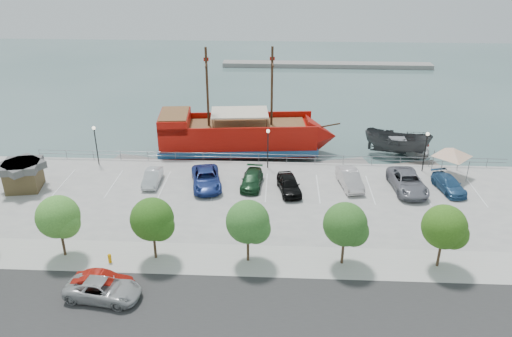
{
  "coord_description": "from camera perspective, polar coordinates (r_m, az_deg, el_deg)",
  "views": [
    {
      "loc": [
        1.14,
        -40.88,
        22.24
      ],
      "look_at": [
        -1.0,
        2.0,
        2.0
      ],
      "focal_mm": 35.0,
      "sensor_mm": 36.0,
      "label": 1
    }
  ],
  "objects": [
    {
      "name": "street_van",
      "position": [
        35.77,
        -17.07,
        -13.09
      ],
      "size": [
        5.39,
        3.03,
        1.42
      ],
      "primitive_type": "imported",
      "rotation": [
        0.0,
        0.0,
        1.43
      ],
      "color": "#A3A4A5",
      "rests_on": "street"
    },
    {
      "name": "sidewalk",
      "position": [
        38.06,
        0.61,
        -10.49
      ],
      "size": [
        100.0,
        4.0,
        0.05
      ],
      "primitive_type": "cube",
      "color": "#A5A5A0",
      "rests_on": "land_slab"
    },
    {
      "name": "canopy_tent",
      "position": [
        53.06,
        21.62,
        2.21
      ],
      "size": [
        4.34,
        4.34,
        3.53
      ],
      "rotation": [
        0.0,
        0.0,
        0.03
      ],
      "color": "slate",
      "rests_on": "land_slab"
    },
    {
      "name": "fire_hydrant",
      "position": [
        39.17,
        -16.38,
        -9.79
      ],
      "size": [
        0.27,
        0.27,
        0.78
      ],
      "rotation": [
        0.0,
        0.0,
        0.02
      ],
      "color": "#E79C04",
      "rests_on": "sidewalk"
    },
    {
      "name": "parked_car_e",
      "position": [
        47.27,
        3.79,
        -1.81
      ],
      "size": [
        2.69,
        4.87,
        1.57
      ],
      "primitive_type": "imported",
      "rotation": [
        0.0,
        0.0,
        0.19
      ],
      "color": "black",
      "rests_on": "land_slab"
    },
    {
      "name": "street_sedan",
      "position": [
        36.48,
        -17.15,
        -12.33
      ],
      "size": [
        4.13,
        1.58,
        1.34
      ],
      "primitive_type": "imported",
      "rotation": [
        0.0,
        0.0,
        1.53
      ],
      "color": "#B6190F",
      "rests_on": "street"
    },
    {
      "name": "lamp_post_left",
      "position": [
        54.62,
        -17.89,
        3.28
      ],
      "size": [
        0.36,
        0.36,
        4.28
      ],
      "color": "black",
      "rests_on": "land_slab"
    },
    {
      "name": "parked_car_b",
      "position": [
        49.8,
        -11.76,
        -1.0
      ],
      "size": [
        1.48,
        4.05,
        1.33
      ],
      "primitive_type": "imported",
      "rotation": [
        0.0,
        0.0,
        0.02
      ],
      "color": "silver",
      "rests_on": "land_slab"
    },
    {
      "name": "lamp_post_right",
      "position": [
        53.27,
        18.86,
        2.59
      ],
      "size": [
        0.36,
        0.36,
        4.28
      ],
      "color": "black",
      "rests_on": "land_slab"
    },
    {
      "name": "tree_f",
      "position": [
        38.1,
        20.93,
        -6.43
      ],
      "size": [
        3.3,
        3.2,
        5.0
      ],
      "color": "#473321",
      "rests_on": "sidewalk"
    },
    {
      "name": "shed",
      "position": [
        52.41,
        -25.07,
        -0.64
      ],
      "size": [
        3.88,
        3.88,
        2.75
      ],
      "rotation": [
        0.0,
        0.0,
        0.18
      ],
      "color": "brown",
      "rests_on": "land_slab"
    },
    {
      "name": "ground",
      "position": [
        47.03,
        1.1,
        -4.37
      ],
      "size": [
        160.0,
        160.0,
        0.0
      ],
      "primitive_type": "plane",
      "color": "#395653"
    },
    {
      "name": "patrol_boat",
      "position": [
        59.08,
        15.8,
        2.61
      ],
      "size": [
        8.02,
        5.44,
        2.91
      ],
      "primitive_type": "imported",
      "rotation": [
        0.0,
        0.0,
        1.19
      ],
      "color": "#3E4042",
      "rests_on": "ground"
    },
    {
      "name": "dock_mid",
      "position": [
        55.47,
        9.06,
        0.37
      ],
      "size": [
        7.44,
        3.96,
        0.41
      ],
      "primitive_type": "cube",
      "rotation": [
        0.0,
        0.0,
        0.28
      ],
      "color": "slate",
      "rests_on": "ground"
    },
    {
      "name": "dock_west",
      "position": [
        57.21,
        -12.92,
        0.8
      ],
      "size": [
        6.64,
        3.34,
        0.36
      ],
      "primitive_type": "cube",
      "rotation": [
        0.0,
        0.0,
        -0.25
      ],
      "color": "slate",
      "rests_on": "ground"
    },
    {
      "name": "tree_c",
      "position": [
        37.26,
        -11.59,
        -5.89
      ],
      "size": [
        3.3,
        3.2,
        5.0
      ],
      "color": "#473321",
      "rests_on": "sidewalk"
    },
    {
      "name": "lamp_post_mid",
      "position": [
        51.17,
        1.37,
        3.08
      ],
      "size": [
        0.36,
        0.36,
        4.28
      ],
      "color": "black",
      "rests_on": "land_slab"
    },
    {
      "name": "pirate_ship",
      "position": [
        57.27,
        -0.58,
        3.66
      ],
      "size": [
        20.79,
        7.42,
        12.97
      ],
      "rotation": [
        0.0,
        0.0,
        0.09
      ],
      "color": "#A50D05",
      "rests_on": "ground"
    },
    {
      "name": "parked_car_c",
      "position": [
        48.42,
        -5.71,
        -1.17
      ],
      "size": [
        3.79,
        6.19,
        1.6
      ],
      "primitive_type": "imported",
      "rotation": [
        0.0,
        0.0,
        0.21
      ],
      "color": "navy",
      "rests_on": "land_slab"
    },
    {
      "name": "parked_car_g",
      "position": [
        49.63,
        16.94,
        -1.48
      ],
      "size": [
        3.25,
        6.22,
        1.67
      ],
      "primitive_type": "imported",
      "rotation": [
        0.0,
        0.0,
        0.08
      ],
      "color": "slate",
      "rests_on": "land_slab"
    },
    {
      "name": "dock_east",
      "position": [
        57.01,
        17.33,
        0.16
      ],
      "size": [
        6.44,
        3.43,
        0.35
      ],
      "primitive_type": "cube",
      "rotation": [
        0.0,
        0.0,
        0.28
      ],
      "color": "#685E55",
      "rests_on": "ground"
    },
    {
      "name": "speedboat",
      "position": [
        60.52,
        17.17,
        2.21
      ],
      "size": [
        7.16,
        8.24,
        1.43
      ],
      "primitive_type": "imported",
      "rotation": [
        0.0,
        0.0,
        0.39
      ],
      "color": "white",
      "rests_on": "ground"
    },
    {
      "name": "tree_b",
      "position": [
        39.54,
        -21.52,
        -5.33
      ],
      "size": [
        3.3,
        3.2,
        5.0
      ],
      "color": "#473321",
      "rests_on": "sidewalk"
    },
    {
      "name": "tree_e",
      "position": [
        36.5,
        10.38,
        -6.48
      ],
      "size": [
        3.3,
        3.2,
        5.0
      ],
      "color": "#473321",
      "rests_on": "sidewalk"
    },
    {
      "name": "seawall_railing",
      "position": [
        53.31,
        1.38,
        1.2
      ],
      "size": [
        50.0,
        0.06,
        1.0
      ],
      "color": "slate",
      "rests_on": "land_slab"
    },
    {
      "name": "street",
      "position": [
        33.38,
        0.18,
        -16.51
      ],
      "size": [
        100.0,
        8.0,
        0.04
      ],
      "primitive_type": "cube",
      "color": "#2A2A2A",
      "rests_on": "land_slab"
    },
    {
      "name": "parked_car_f",
      "position": [
        49.0,
        10.67,
        -1.19
      ],
      "size": [
        2.43,
        5.0,
        1.58
      ],
      "primitive_type": "imported",
      "rotation": [
        0.0,
        0.0,
        0.16
      ],
      "color": "beige",
      "rests_on": "land_slab"
    },
    {
      "name": "far_shore",
      "position": [
        98.95,
        8.08,
        11.65
      ],
      "size": [
        40.0,
        3.0,
        0.8
      ],
      "primitive_type": "cube",
      "color": "gray",
      "rests_on": "ground"
    },
    {
      "name": "parked_car_d",
      "position": [
        48.31,
        -0.47,
        -1.27
      ],
      "size": [
        2.23,
        4.75,
        1.34
      ],
      "primitive_type": "imported",
      "rotation": [
        0.0,
        0.0,
        -0.08
      ],
      "color": "#13351C",
      "rests_on": "land_slab"
    },
    {
      "name": "tree_d",
      "position": [
        36.21,
        -0.72,
        -6.3
      ],
      "size": [
        3.3,
        3.2,
        5.0
      ],
      "color": "#473321",
      "rests_on": "sidewalk"
    },
    {
      "name": "parked_car_h",
      "position": [
        50.86,
        21.17,
        -1.68
      ],
      "size": [
        2.79,
        4.9,
        1.34
      ],
      "primitive_type": "imported",
      "rotation": [
        0.0,
        0.0,
        0.21
      ],
      "color": "#295481",
      "rests_on": "land_slab"
    }
  ]
}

